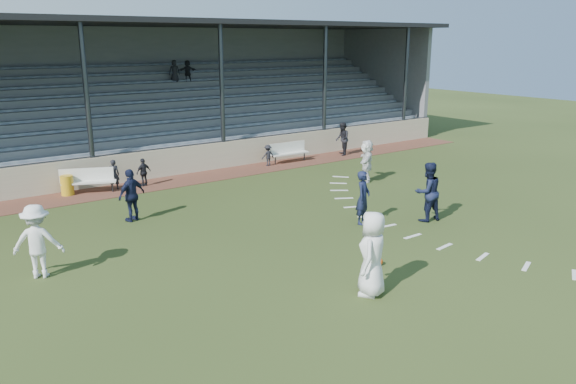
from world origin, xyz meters
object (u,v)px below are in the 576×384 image
Objects in this scene: football at (379,262)px; player_navy_lead at (363,198)px; trash_bin at (67,185)px; bench_right at (289,150)px; player_white_lead at (372,254)px; bench_left at (88,178)px; official at (342,139)px.

player_navy_lead is (2.05, 2.81, 0.77)m from football.
trash_bin reaches higher than football.
player_white_lead is at bearing -116.91° from bench_right.
bench_left is at bearing 108.49° from football.
trash_bin is 0.38× the size of player_white_lead.
trash_bin is 0.44× the size of player_navy_lead.
player_navy_lead is (5.99, -8.96, 0.28)m from bench_left.
player_white_lead is (-1.40, -1.12, 0.91)m from football.
player_white_lead reaches higher than trash_bin.
football is 0.10× the size of player_white_lead.
bench_right reaches higher than football.
official is at bearing -164.42° from player_white_lead.
official reaches higher than trash_bin.
trash_bin is (-10.32, 0.16, -0.19)m from bench_right.
bench_left is 0.78m from trash_bin.
official is (10.23, 12.61, -0.15)m from player_white_lead.
official reaches higher than bench_right.
football is at bearing -113.89° from bench_right.
trash_bin is at bearing -60.31° from official.
bench_right is at bearing 22.22° from bench_left.
bench_right is (9.57, -0.03, 0.00)m from bench_left.
football is at bearing -154.39° from player_navy_lead.
bench_left reaches higher than football.
bench_left reaches higher than trash_bin.
bench_right is at bearing 64.39° from football.
official reaches higher than football.
official is at bearing -1.76° from trash_bin.
player_white_lead is at bearing -56.43° from bench_left.
bench_right is 10.32m from trash_bin.
player_navy_lead is 1.04× the size of official.
bench_left is at bearing -178.48° from bench_right.
official is at bearing 21.11° from bench_left.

